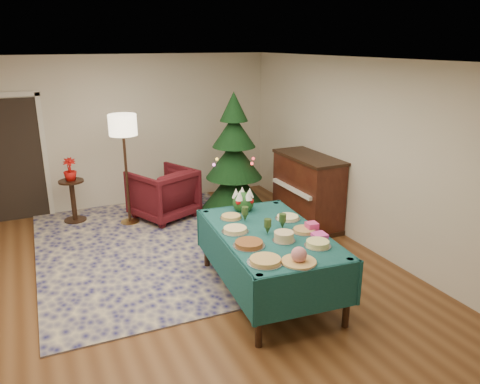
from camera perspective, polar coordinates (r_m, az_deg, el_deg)
name	(u,v)px	position (r m, az deg, el deg)	size (l,w,h in m)	color
room_shell	(166,186)	(5.32, -8.99, 0.67)	(7.00, 7.00, 7.00)	#593319
doorway	(12,157)	(8.58, -26.02, 3.90)	(1.08, 0.04, 2.16)	black
rug	(153,246)	(7.09, -10.62, -6.51)	(3.20, 4.20, 0.02)	#161652
buffet_table	(269,245)	(5.51, 3.55, -6.43)	(1.37, 2.14, 0.80)	black
platter_0	(265,261)	(4.72, 3.10, -8.36)	(0.37, 0.37, 0.05)	silver
platter_1	(299,257)	(4.73, 7.19, -7.85)	(0.36, 0.36, 0.17)	silver
platter_2	(318,244)	(5.13, 9.45, -6.26)	(0.29, 0.29, 0.07)	silver
platter_3	(249,244)	(5.07, 1.10, -6.35)	(0.35, 0.35, 0.06)	silver
platter_4	(284,237)	(5.21, 5.37, -5.46)	(0.26, 0.26, 0.11)	silver
platter_5	(304,230)	(5.48, 7.84, -4.66)	(0.30, 0.30, 0.04)	silver
platter_6	(235,230)	(5.43, -0.60, -4.65)	(0.32, 0.32, 0.06)	silver
platter_7	(288,218)	(5.85, 5.83, -3.13)	(0.31, 0.31, 0.04)	silver
platter_8	(231,217)	(5.84, -1.10, -3.06)	(0.28, 0.28, 0.04)	silver
goblet_0	(245,214)	(5.73, 0.61, -2.65)	(0.08, 0.08, 0.19)	#2D471E
goblet_1	(283,221)	(5.52, 5.21, -3.52)	(0.08, 0.08, 0.19)	#2D471E
goblet_2	(268,226)	(5.36, 3.39, -4.18)	(0.08, 0.08, 0.19)	#2D471E
napkin_stack	(319,235)	(5.38, 9.64, -5.22)	(0.16, 0.16, 0.04)	#F143B1
gift_box	(312,227)	(5.51, 8.74, -4.23)	(0.13, 0.13, 0.11)	#D63B7B
centerpiece	(243,200)	(6.08, 0.39, -1.02)	(0.29, 0.29, 0.33)	#1E4C1E
armchair	(163,191)	(8.05, -9.36, 0.11)	(0.93, 0.87, 0.95)	#4D1017
floor_lamp	(123,132)	(7.65, -14.06, 7.13)	(0.44, 0.44, 1.82)	#A57F3F
side_table	(73,202)	(8.28, -19.65, -1.12)	(0.41, 0.41, 0.72)	black
potted_plant	(70,174)	(8.15, -19.99, 2.05)	(0.21, 0.37, 0.21)	red
christmas_tree	(234,162)	(7.91, -0.74, 3.67)	(1.20, 1.20, 2.14)	black
piano	(307,191)	(7.70, 8.22, 0.07)	(0.64, 1.35, 1.17)	black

